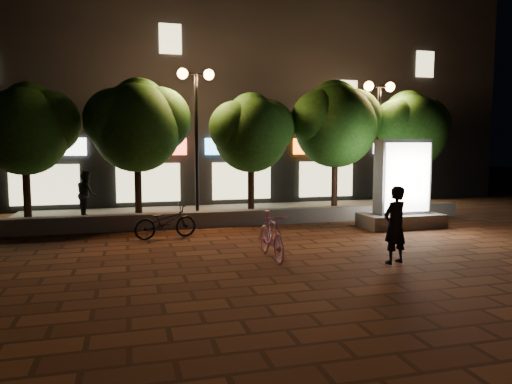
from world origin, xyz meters
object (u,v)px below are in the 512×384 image
object	(u,v)px
scooter_pink	(271,236)
rider	(395,225)
tree_left	(138,122)
ad_kiosk	(402,192)
tree_far_left	(26,125)
pedestrian	(86,194)
tree_mid	(252,130)
tree_right	(336,121)
scooter_parked	(166,222)
tree_far_right	(410,127)
street_lamp_left	(196,105)
street_lamp_right	(379,113)

from	to	relation	value
scooter_pink	rider	size ratio (longest dim) A/B	1.05
tree_left	ad_kiosk	xyz separation A→B (m)	(8.19, -3.20, -2.30)
tree_far_left	pedestrian	xyz separation A→B (m)	(1.66, 1.32, -2.38)
tree_mid	tree_right	xyz separation A→B (m)	(3.31, 0.00, 0.35)
tree_mid	scooter_pink	bearing A→B (deg)	-100.58
rider	scooter_parked	xyz separation A→B (m)	(-4.78, 4.30, -0.40)
tree_right	tree_far_right	world-z (taller)	tree_right
scooter_pink	rider	distance (m)	2.82
tree_far_right	ad_kiosk	bearing A→B (deg)	-125.87
tree_far_left	street_lamp_left	bearing A→B (deg)	-2.76
street_lamp_left	tree_far_right	bearing A→B (deg)	1.76
street_lamp_left	scooter_parked	size ratio (longest dim) A/B	2.86
street_lamp_left	ad_kiosk	world-z (taller)	street_lamp_left
pedestrian	tree_left	bearing A→B (deg)	-141.89
street_lamp_left	scooter_parked	bearing A→B (deg)	-115.13
tree_mid	street_lamp_right	size ratio (longest dim) A/B	0.90
ad_kiosk	tree_mid	bearing A→B (deg)	142.68
tree_left	tree_far_right	distance (m)	10.50
rider	street_lamp_right	bearing A→B (deg)	-133.98
street_lamp_left	scooter_pink	xyz separation A→B (m)	(0.88, -6.00, -3.47)
tree_mid	scooter_pink	xyz separation A→B (m)	(-1.17, -6.26, -2.66)
tree_left	pedestrian	bearing A→B (deg)	144.49
rider	scooter_pink	bearing A→B (deg)	-41.01
tree_far_left	street_lamp_right	xyz separation A→B (m)	(12.45, -0.26, 0.60)
tree_far_left	tree_right	xyz separation A→B (m)	(10.80, 0.00, 0.27)
street_lamp_right	scooter_parked	world-z (taller)	street_lamp_right
street_lamp_right	ad_kiosk	distance (m)	4.09
pedestrian	street_lamp_right	bearing A→B (deg)	-114.72
scooter_pink	tree_mid	bearing A→B (deg)	79.31
tree_left	tree_right	world-z (taller)	tree_right
ad_kiosk	rider	xyz separation A→B (m)	(-2.79, -4.18, -0.27)
tree_right	tree_far_right	distance (m)	3.20
tree_mid	scooter_pink	world-z (taller)	tree_mid
scooter_pink	street_lamp_left	bearing A→B (deg)	98.25
tree_far_left	tree_mid	world-z (taller)	tree_far_left
tree_right	ad_kiosk	bearing A→B (deg)	-74.50
rider	scooter_parked	distance (m)	6.44
tree_left	street_lamp_right	size ratio (longest dim) A/B	0.98
tree_left	ad_kiosk	distance (m)	9.08
tree_far_left	tree_left	xyz separation A→B (m)	(3.50, 0.00, 0.15)
tree_mid	scooter_parked	world-z (taller)	tree_mid
tree_far_left	tree_mid	bearing A→B (deg)	-0.00
tree_mid	tree_far_right	world-z (taller)	tree_far_right
tree_left	scooter_parked	distance (m)	4.33
ad_kiosk	pedestrian	distance (m)	11.00
street_lamp_left	pedestrian	distance (m)	5.15
pedestrian	tree_mid	bearing A→B (deg)	-119.09
tree_far_left	ad_kiosk	bearing A→B (deg)	-15.29
street_lamp_right	ad_kiosk	xyz separation A→B (m)	(-0.76, -2.93, -2.74)
ad_kiosk	pedestrian	world-z (taller)	ad_kiosk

